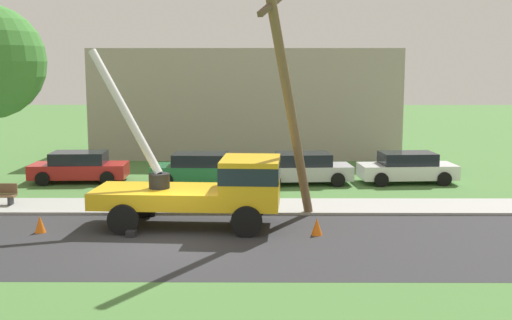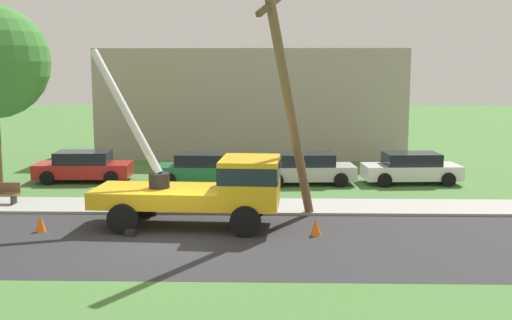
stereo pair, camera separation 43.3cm
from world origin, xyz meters
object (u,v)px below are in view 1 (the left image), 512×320
Objects in this scene: parked_sedan_red at (79,167)px; parked_sedan_white at (407,168)px; traffic_cone_ahead at (317,227)px; parked_sedan_silver at (303,168)px; utility_truck at (212,186)px; leaning_utility_pole at (289,100)px; traffic_cone_behind at (40,224)px; parked_sedan_green at (200,169)px.

parked_sedan_white is (15.31, -0.10, 0.00)m from parked_sedan_red.
traffic_cone_ahead is 0.12× the size of parked_sedan_silver.
leaning_utility_pole reaches higher than utility_truck.
utility_truck is at bearing -135.68° from parked_sedan_white.
parked_sedan_red is (-9.41, 8.14, -3.55)m from leaning_utility_pole.
traffic_cone_ahead is 9.10m from parked_sedan_silver.
parked_sedan_silver is (0.18, 9.09, 0.43)m from traffic_cone_ahead.
utility_truck is 3.77m from traffic_cone_ahead.
parked_sedan_white is (8.46, 8.26, -0.70)m from utility_truck.
traffic_cone_ahead is (0.87, -1.31, -3.98)m from leaning_utility_pole.
parked_sedan_white is at bearing 53.69° from leaning_utility_pole.
parked_sedan_silver is at bearing 43.96° from traffic_cone_behind.
parked_sedan_white is (4.85, 0.25, 0.00)m from parked_sedan_silver.
traffic_cone_behind is (-5.55, -0.82, -1.13)m from utility_truck.
traffic_cone_behind is at bearing -116.88° from parked_sedan_green.
parked_sedan_silver reaches higher than traffic_cone_ahead.
traffic_cone_ahead is 10.07m from parked_sedan_green.
utility_truck is at bearing -50.68° from parked_sedan_red.
parked_sedan_silver is at bearing 65.75° from utility_truck.
traffic_cone_ahead is 10.62m from parked_sedan_white.
parked_sedan_green is (-3.69, 7.66, -3.55)m from leaning_utility_pole.
traffic_cone_behind is 0.12× the size of parked_sedan_red.
parked_sedan_silver is at bearing -1.95° from parked_sedan_red.
parked_sedan_silver is (3.61, 8.01, -0.70)m from utility_truck.
utility_truck is at bearing -114.25° from parked_sedan_silver.
parked_sedan_red is 10.47m from parked_sedan_silver.
traffic_cone_ahead is at bearing -17.49° from utility_truck.
parked_sedan_red is (-10.28, 9.44, 0.43)m from traffic_cone_ahead.
parked_sedan_white is (5.91, 8.04, -3.55)m from leaning_utility_pole.
leaning_utility_pole is 1.86× the size of parked_sedan_red.
parked_sedan_red and parked_sedan_green have the same top height.
parked_sedan_white is (5.03, 9.34, 0.43)m from traffic_cone_ahead.
parked_sedan_red is at bearing 178.05° from parked_sedan_silver.
utility_truck is 11.85m from parked_sedan_white.
traffic_cone_ahead is 0.13× the size of parked_sedan_green.
parked_sedan_green is (-1.13, 7.89, -0.70)m from utility_truck.
parked_sedan_white is at bearing 32.96° from traffic_cone_behind.
traffic_cone_behind is at bearing -136.04° from parked_sedan_silver.
parked_sedan_white reaches higher than traffic_cone_behind.
parked_sedan_white is at bearing 2.23° from parked_sedan_green.
leaning_utility_pole reaches higher than traffic_cone_behind.
utility_truck is 5.72m from traffic_cone_behind.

